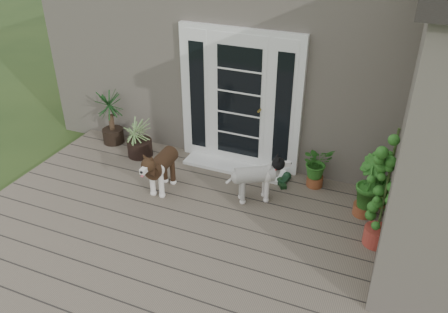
% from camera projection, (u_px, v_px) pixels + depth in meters
% --- Properties ---
extents(deck, '(6.20, 4.60, 0.12)m').
position_uv_depth(deck, '(189.00, 255.00, 5.59)').
color(deck, '#6B5B4C').
rests_on(deck, ground).
extents(house_main, '(7.40, 4.00, 3.10)m').
position_uv_depth(house_main, '(291.00, 42.00, 8.23)').
color(house_main, '#665E54').
rests_on(house_main, ground).
extents(door_unit, '(1.90, 0.14, 2.15)m').
position_uv_depth(door_unit, '(240.00, 100.00, 6.84)').
color(door_unit, white).
rests_on(door_unit, deck).
extents(door_step, '(1.60, 0.40, 0.05)m').
position_uv_depth(door_step, '(234.00, 167.00, 7.21)').
color(door_step, white).
rests_on(door_step, deck).
extents(brindle_dog, '(0.36, 0.80, 0.66)m').
position_uv_depth(brindle_dog, '(162.00, 170.00, 6.55)').
color(brindle_dog, '#392314').
rests_on(brindle_dog, deck).
extents(white_dog, '(0.78, 0.64, 0.61)m').
position_uv_depth(white_dog, '(254.00, 182.00, 6.34)').
color(white_dog, silver).
rests_on(white_dog, deck).
extents(spider_plant, '(0.82, 0.82, 0.72)m').
position_uv_depth(spider_plant, '(139.00, 136.00, 7.40)').
color(spider_plant, '#859E61').
rests_on(spider_plant, deck).
extents(yucca, '(0.78, 0.78, 0.97)m').
position_uv_depth(yucca, '(111.00, 117.00, 7.73)').
color(yucca, black).
rests_on(yucca, deck).
extents(herb_a, '(0.62, 0.62, 0.56)m').
position_uv_depth(herb_a, '(316.00, 169.00, 6.66)').
color(herb_a, '#1C6520').
rests_on(herb_a, deck).
extents(herb_b, '(0.59, 0.59, 0.66)m').
position_uv_depth(herb_b, '(366.00, 194.00, 6.03)').
color(herb_b, '#1C6422').
rests_on(herb_b, deck).
extents(herb_c, '(0.39, 0.39, 0.56)m').
position_uv_depth(herb_c, '(381.00, 186.00, 6.28)').
color(herb_c, '#1D631C').
rests_on(herb_c, deck).
extents(sapling, '(0.49, 0.49, 1.65)m').
position_uv_depth(sapling, '(386.00, 188.00, 5.27)').
color(sapling, '#234F16').
rests_on(sapling, deck).
extents(clog_left, '(0.24, 0.28, 0.08)m').
position_uv_depth(clog_left, '(282.00, 183.00, 6.78)').
color(clog_left, black).
rests_on(clog_left, deck).
extents(clog_right, '(0.18, 0.33, 0.09)m').
position_uv_depth(clog_right, '(285.00, 179.00, 6.86)').
color(clog_right, black).
rests_on(clog_right, deck).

